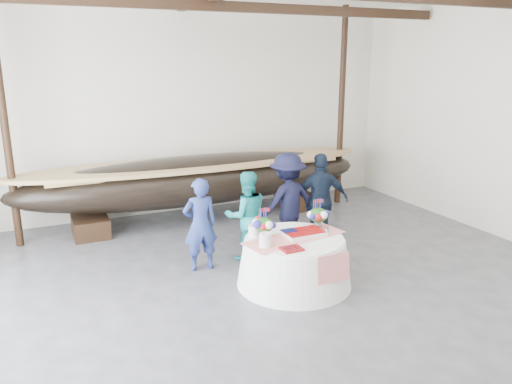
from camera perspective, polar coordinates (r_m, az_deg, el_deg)
name	(u,v)px	position (r m, az deg, el deg)	size (l,w,h in m)	color
floor	(326,335)	(6.58, 8.06, -15.90)	(10.00, 12.00, 0.01)	#3D3D42
wall_back	(183,111)	(11.21, -8.37, 9.17)	(10.00, 0.02, 4.50)	silver
pavilion_structure	(300,4)	(6.41, 5.08, 20.66)	(9.80, 11.76, 4.50)	black
longboat_display	(200,179)	(10.54, -6.39, 1.45)	(7.57, 1.51, 1.42)	black
banquet_table	(294,261)	(7.70, 4.38, -7.86)	(1.75, 1.75, 0.75)	white
tabletop_items	(291,225)	(7.65, 3.99, -3.79)	(1.69, 0.97, 0.40)	red
guest_woman_blue	(200,224)	(8.12, -6.40, -3.71)	(0.56, 0.37, 1.54)	navy
guest_woman_teal	(246,216)	(8.50, -1.10, -2.72)	(0.75, 0.59, 1.55)	teal
guest_man_left	(287,202)	(8.88, 3.62, -1.18)	(1.15, 0.66, 1.78)	black
guest_man_right	(321,201)	(9.13, 7.40, -0.97)	(1.02, 0.42, 1.74)	black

